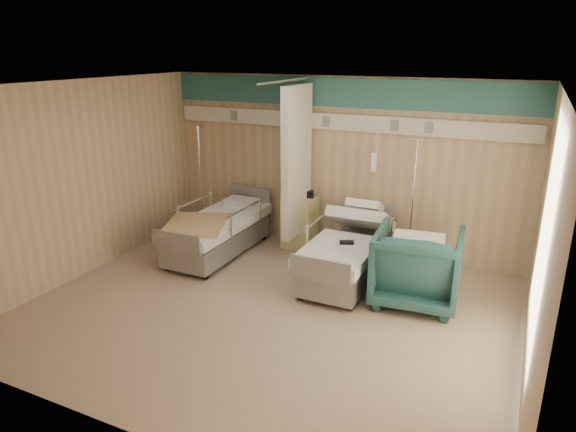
{
  "coord_description": "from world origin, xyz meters",
  "views": [
    {
      "loc": [
        2.74,
        -5.23,
        3.21
      ],
      "look_at": [
        -0.01,
        0.6,
        1.09
      ],
      "focal_mm": 32.0,
      "sensor_mm": 36.0,
      "label": 1
    }
  ],
  "objects_px": {
    "bed_right": "(347,259)",
    "bedside_cabinet": "(300,222)",
    "bed_left": "(218,236)",
    "iv_stand_right": "(409,241)",
    "visitor_armchair": "(417,266)",
    "iv_stand_left": "(202,212)"
  },
  "relations": [
    {
      "from": "bedside_cabinet",
      "to": "visitor_armchair",
      "type": "bearing_deg",
      "value": -28.16
    },
    {
      "from": "bedside_cabinet",
      "to": "visitor_armchair",
      "type": "xyz_separation_m",
      "value": [
        2.19,
        -1.17,
        0.08
      ]
    },
    {
      "from": "bed_right",
      "to": "bedside_cabinet",
      "type": "relative_size",
      "value": 2.54
    },
    {
      "from": "bedside_cabinet",
      "to": "iv_stand_right",
      "type": "xyz_separation_m",
      "value": [
        1.85,
        -0.04,
        -0.02
      ]
    },
    {
      "from": "bed_right",
      "to": "bedside_cabinet",
      "type": "height_order",
      "value": "bedside_cabinet"
    },
    {
      "from": "bed_left",
      "to": "bedside_cabinet",
      "type": "xyz_separation_m",
      "value": [
        1.05,
        0.9,
        0.11
      ]
    },
    {
      "from": "bed_right",
      "to": "iv_stand_left",
      "type": "relative_size",
      "value": 1.1
    },
    {
      "from": "iv_stand_right",
      "to": "visitor_armchair",
      "type": "bearing_deg",
      "value": -72.96
    },
    {
      "from": "bed_right",
      "to": "bed_left",
      "type": "xyz_separation_m",
      "value": [
        -2.2,
        0.0,
        0.0
      ]
    },
    {
      "from": "iv_stand_right",
      "to": "iv_stand_left",
      "type": "xyz_separation_m",
      "value": [
        -3.69,
        -0.14,
        -0.0
      ]
    },
    {
      "from": "bed_right",
      "to": "bedside_cabinet",
      "type": "xyz_separation_m",
      "value": [
        -1.15,
        0.9,
        0.11
      ]
    },
    {
      "from": "bed_right",
      "to": "iv_stand_right",
      "type": "bearing_deg",
      "value": 50.81
    },
    {
      "from": "bedside_cabinet",
      "to": "iv_stand_left",
      "type": "distance_m",
      "value": 1.85
    },
    {
      "from": "bed_right",
      "to": "iv_stand_left",
      "type": "height_order",
      "value": "iv_stand_left"
    },
    {
      "from": "bed_right",
      "to": "bed_left",
      "type": "relative_size",
      "value": 1.0
    },
    {
      "from": "visitor_armchair",
      "to": "bed_right",
      "type": "bearing_deg",
      "value": -19.49
    },
    {
      "from": "bed_right",
      "to": "iv_stand_right",
      "type": "xyz_separation_m",
      "value": [
        0.7,
        0.86,
        0.09
      ]
    },
    {
      "from": "visitor_armchair",
      "to": "bed_left",
      "type": "bearing_deg",
      "value": -9.6
    },
    {
      "from": "bedside_cabinet",
      "to": "iv_stand_right",
      "type": "height_order",
      "value": "iv_stand_right"
    },
    {
      "from": "bed_left",
      "to": "bedside_cabinet",
      "type": "bearing_deg",
      "value": 40.6
    },
    {
      "from": "bedside_cabinet",
      "to": "visitor_armchair",
      "type": "distance_m",
      "value": 2.49
    },
    {
      "from": "bed_left",
      "to": "bedside_cabinet",
      "type": "relative_size",
      "value": 2.54
    }
  ]
}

